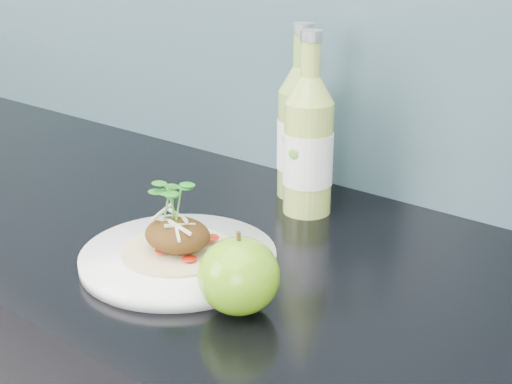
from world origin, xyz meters
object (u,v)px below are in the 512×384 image
at_px(cider_bottle_left, 301,133).
at_px(cider_bottle_right, 308,146).
at_px(green_apple, 239,276).
at_px(dinner_plate, 178,258).

xyz_separation_m(cider_bottle_left, cider_bottle_right, (0.05, -0.05, 0.00)).
height_order(cider_bottle_left, cider_bottle_right, same).
bearing_deg(green_apple, cider_bottle_right, 110.71).
bearing_deg(cider_bottle_left, green_apple, -83.15).
distance_m(dinner_plate, cider_bottle_left, 0.31).
bearing_deg(cider_bottle_right, dinner_plate, -88.34).
bearing_deg(dinner_plate, cider_bottle_left, 94.11).
bearing_deg(cider_bottle_left, dinner_plate, -104.11).
bearing_deg(cider_bottle_right, cider_bottle_left, 142.64).
bearing_deg(dinner_plate, green_apple, -16.65).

